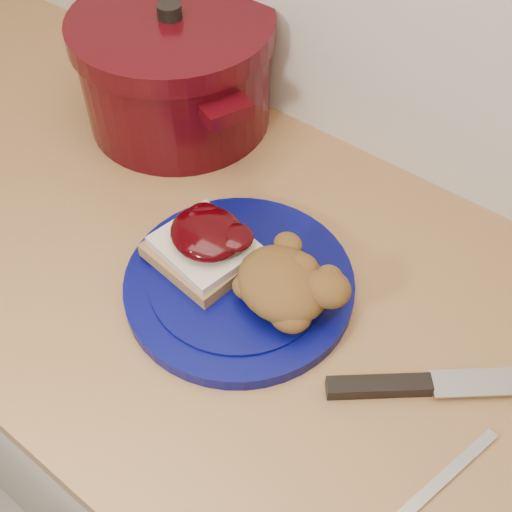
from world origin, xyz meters
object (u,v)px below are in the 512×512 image
Objects in this scene: chef_knife at (416,385)px; dutch_oven at (176,70)px; plate at (239,284)px; butter_knife at (443,478)px; pepper_grinder at (144,86)px.

dutch_oven reaches higher than chef_knife.
plate is 0.31m from butter_knife.
dutch_oven is at bearing 119.21° from chef_knife.
chef_knife is 0.55m from dutch_oven.
chef_knife is 0.57m from pepper_grinder.
pepper_grinder reaches higher than chef_knife.
plate reaches higher than butter_knife.
plate is at bearing 92.70° from butter_knife.
chef_knife is 0.66× the size of dutch_oven.
butter_knife is at bearing -85.64° from chef_knife.
butter_knife is 0.65m from dutch_oven.
pepper_grinder is (-0.62, 0.23, 0.06)m from butter_knife.
chef_knife is 1.61× the size of butter_knife.
chef_knife is at bearing -20.63° from dutch_oven.
dutch_oven is (-0.58, 0.26, 0.08)m from butter_knife.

